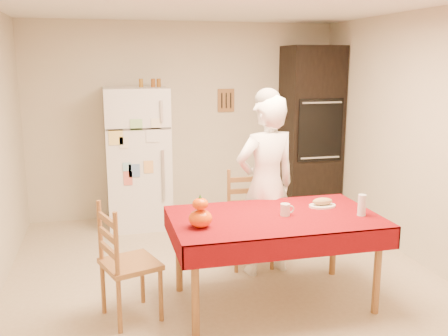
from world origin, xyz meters
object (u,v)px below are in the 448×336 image
object	(u,v)px
refrigerator	(138,158)
coffee_mug	(285,210)
dining_table	(274,224)
bread_plate	(322,206)
chair_far	(249,214)
pumpkin_lower	(200,218)
seated_woman	(266,186)
oven_cabinet	(310,131)
wine_glass	(362,205)
chair_left	(122,259)

from	to	relation	value
refrigerator	coffee_mug	bearing A→B (deg)	-66.63
dining_table	bread_plate	size ratio (longest dim) A/B	7.08
refrigerator	chair_far	world-z (taller)	refrigerator
chair_far	pumpkin_lower	xyz separation A→B (m)	(-0.69, -1.01, 0.32)
seated_woman	coffee_mug	world-z (taller)	seated_woman
oven_cabinet	bread_plate	world-z (taller)	oven_cabinet
coffee_mug	wine_glass	bearing A→B (deg)	-13.39
oven_cabinet	chair_far	world-z (taller)	oven_cabinet
refrigerator	seated_woman	distance (m)	2.03
refrigerator	bread_plate	world-z (taller)	refrigerator
chair_left	coffee_mug	xyz separation A→B (m)	(1.33, -0.02, 0.30)
dining_table	coffee_mug	distance (m)	0.15
dining_table	coffee_mug	size ratio (longest dim) A/B	17.00
seated_woman	wine_glass	bearing A→B (deg)	114.11
coffee_mug	pumpkin_lower	size ratio (longest dim) A/B	0.54
seated_woman	pumpkin_lower	bearing A→B (deg)	31.87
pumpkin_lower	wine_glass	world-z (taller)	wine_glass
pumpkin_lower	wine_glass	size ratio (longest dim) A/B	1.04
chair_far	wine_glass	world-z (taller)	chair_far
refrigerator	wine_glass	bearing A→B (deg)	-56.92
refrigerator	oven_cabinet	world-z (taller)	oven_cabinet
bread_plate	pumpkin_lower	bearing A→B (deg)	-166.27
chair_far	chair_left	world-z (taller)	same
oven_cabinet	pumpkin_lower	distance (m)	3.23
chair_left	wine_glass	size ratio (longest dim) A/B	5.40
oven_cabinet	bread_plate	bearing A→B (deg)	-110.83
refrigerator	pumpkin_lower	world-z (taller)	refrigerator
bread_plate	dining_table	bearing A→B (deg)	-163.90
coffee_mug	bread_plate	size ratio (longest dim) A/B	0.42
chair_left	wine_glass	distance (m)	1.97
pumpkin_lower	refrigerator	bearing A→B (deg)	96.61
oven_cabinet	chair_left	size ratio (longest dim) A/B	2.32
oven_cabinet	bread_plate	size ratio (longest dim) A/B	9.17
seated_woman	refrigerator	bearing A→B (deg)	-70.33
refrigerator	chair_left	xyz separation A→B (m)	(-0.31, -2.34, -0.34)
dining_table	chair_far	world-z (taller)	chair_far
refrigerator	dining_table	world-z (taller)	refrigerator
chair_left	bread_plate	world-z (taller)	chair_left
seated_woman	wine_glass	xyz separation A→B (m)	(0.57, -0.78, -0.01)
dining_table	chair_far	size ratio (longest dim) A/B	1.79
dining_table	chair_left	world-z (taller)	chair_left
dining_table	seated_woman	world-z (taller)	seated_woman
oven_cabinet	chair_left	xyz separation A→B (m)	(-2.59, -2.39, -0.59)
wine_glass	bread_plate	bearing A→B (deg)	124.09
oven_cabinet	chair_far	distance (m)	2.09
bread_plate	seated_woman	bearing A→B (deg)	127.34
wine_glass	bread_plate	size ratio (longest dim) A/B	0.73
pumpkin_lower	bread_plate	size ratio (longest dim) A/B	0.77
chair_left	wine_glass	xyz separation A→B (m)	(1.94, -0.16, 0.34)
refrigerator	pumpkin_lower	bearing A→B (deg)	-83.39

